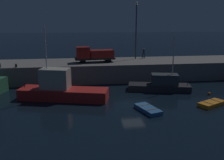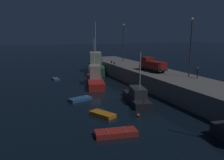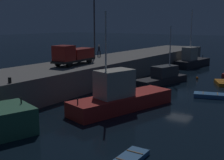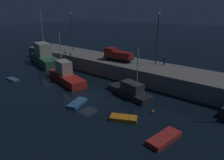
{
  "view_description": "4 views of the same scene",
  "coord_description": "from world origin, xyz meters",
  "px_view_note": "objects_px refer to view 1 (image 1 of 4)",
  "views": [
    {
      "loc": [
        -5.96,
        -26.24,
        9.2
      ],
      "look_at": [
        -1.73,
        5.37,
        1.4
      ],
      "focal_mm": 39.65,
      "sensor_mm": 36.0,
      "label": 1
    },
    {
      "loc": [
        33.68,
        -11.34,
        9.81
      ],
      "look_at": [
        -2.88,
        3.64,
        1.85
      ],
      "focal_mm": 38.27,
      "sensor_mm": 36.0,
      "label": 2
    },
    {
      "loc": [
        -29.61,
        -11.74,
        7.66
      ],
      "look_at": [
        -4.59,
        5.74,
        1.77
      ],
      "focal_mm": 47.55,
      "sensor_mm": 36.0,
      "label": 3
    },
    {
      "loc": [
        21.07,
        -19.73,
        12.6
      ],
      "look_at": [
        0.08,
        5.63,
        1.15
      ],
      "focal_mm": 32.93,
      "sensor_mm": 36.0,
      "label": 4
    }
  ],
  "objects_px": {
    "fishing_trawler_red": "(61,89)",
    "lamp_post_east": "(136,27)",
    "bollard_central": "(0,65)",
    "dinghy_red_small": "(148,109)",
    "mooring_buoy_near": "(209,93)",
    "rowboat_white_mid": "(212,104)",
    "bollard_east": "(16,66)",
    "utility_truck": "(94,54)",
    "fishing_boat_orange": "(161,84)",
    "dockworker": "(144,53)"
  },
  "relations": [
    {
      "from": "mooring_buoy_near",
      "to": "bollard_east",
      "type": "bearing_deg",
      "value": 163.42
    },
    {
      "from": "dinghy_red_small",
      "to": "lamp_post_east",
      "type": "bearing_deg",
      "value": 81.55
    },
    {
      "from": "dockworker",
      "to": "bollard_east",
      "type": "xyz_separation_m",
      "value": [
        -19.7,
        -5.73,
        -0.75
      ]
    },
    {
      "from": "lamp_post_east",
      "to": "bollard_east",
      "type": "height_order",
      "value": "lamp_post_east"
    },
    {
      "from": "lamp_post_east",
      "to": "bollard_central",
      "type": "bearing_deg",
      "value": -165.97
    },
    {
      "from": "lamp_post_east",
      "to": "dinghy_red_small",
      "type": "bearing_deg",
      "value": -98.45
    },
    {
      "from": "bollard_east",
      "to": "rowboat_white_mid",
      "type": "bearing_deg",
      "value": -25.92
    },
    {
      "from": "fishing_trawler_red",
      "to": "lamp_post_east",
      "type": "relative_size",
      "value": 1.16
    },
    {
      "from": "fishing_trawler_red",
      "to": "dinghy_red_small",
      "type": "relative_size",
      "value": 3.02
    },
    {
      "from": "fishing_trawler_red",
      "to": "lamp_post_east",
      "type": "bearing_deg",
      "value": 45.9
    },
    {
      "from": "dinghy_red_small",
      "to": "utility_truck",
      "type": "relative_size",
      "value": 0.57
    },
    {
      "from": "rowboat_white_mid",
      "to": "mooring_buoy_near",
      "type": "distance_m",
      "value": 4.21
    },
    {
      "from": "bollard_east",
      "to": "bollard_central",
      "type": "bearing_deg",
      "value": 173.29
    },
    {
      "from": "rowboat_white_mid",
      "to": "bollard_east",
      "type": "bearing_deg",
      "value": 154.08
    },
    {
      "from": "bollard_central",
      "to": "dinghy_red_small",
      "type": "bearing_deg",
      "value": -34.42
    },
    {
      "from": "fishing_boat_orange",
      "to": "dinghy_red_small",
      "type": "xyz_separation_m",
      "value": [
        -3.81,
        -7.29,
        -0.62
      ]
    },
    {
      "from": "rowboat_white_mid",
      "to": "fishing_trawler_red",
      "type": "bearing_deg",
      "value": 164.68
    },
    {
      "from": "lamp_post_east",
      "to": "dockworker",
      "type": "relative_size",
      "value": 5.36
    },
    {
      "from": "fishing_boat_orange",
      "to": "lamp_post_east",
      "type": "xyz_separation_m",
      "value": [
        -1.24,
        10.04,
        7.23
      ]
    },
    {
      "from": "rowboat_white_mid",
      "to": "utility_truck",
      "type": "xyz_separation_m",
      "value": [
        -12.03,
        14.11,
        3.75
      ]
    },
    {
      "from": "fishing_trawler_red",
      "to": "lamp_post_east",
      "type": "height_order",
      "value": "lamp_post_east"
    },
    {
      "from": "rowboat_white_mid",
      "to": "dockworker",
      "type": "height_order",
      "value": "dockworker"
    },
    {
      "from": "dinghy_red_small",
      "to": "mooring_buoy_near",
      "type": "xyz_separation_m",
      "value": [
        9.2,
        4.58,
        -0.03
      ]
    },
    {
      "from": "mooring_buoy_near",
      "to": "bollard_east",
      "type": "xyz_separation_m",
      "value": [
        -24.82,
        7.39,
        2.8
      ]
    },
    {
      "from": "fishing_boat_orange",
      "to": "rowboat_white_mid",
      "type": "bearing_deg",
      "value": -61.08
    },
    {
      "from": "fishing_boat_orange",
      "to": "bollard_east",
      "type": "relative_size",
      "value": 17.79
    },
    {
      "from": "fishing_boat_orange",
      "to": "lamp_post_east",
      "type": "height_order",
      "value": "lamp_post_east"
    },
    {
      "from": "fishing_trawler_red",
      "to": "lamp_post_east",
      "type": "distance_m",
      "value": 18.11
    },
    {
      "from": "fishing_boat_orange",
      "to": "dockworker",
      "type": "bearing_deg",
      "value": 88.52
    },
    {
      "from": "rowboat_white_mid",
      "to": "dockworker",
      "type": "xyz_separation_m",
      "value": [
        -3.33,
        16.93,
        3.51
      ]
    },
    {
      "from": "fishing_trawler_red",
      "to": "fishing_boat_orange",
      "type": "relative_size",
      "value": 1.28
    },
    {
      "from": "mooring_buoy_near",
      "to": "fishing_trawler_red",
      "type": "bearing_deg",
      "value": 177.76
    },
    {
      "from": "rowboat_white_mid",
      "to": "mooring_buoy_near",
      "type": "xyz_separation_m",
      "value": [
        1.79,
        3.81,
        -0.04
      ]
    },
    {
      "from": "fishing_trawler_red",
      "to": "fishing_boat_orange",
      "type": "xyz_separation_m",
      "value": [
        12.9,
        2.0,
        -0.36
      ]
    },
    {
      "from": "rowboat_white_mid",
      "to": "bollard_central",
      "type": "bearing_deg",
      "value": 155.6
    },
    {
      "from": "lamp_post_east",
      "to": "dockworker",
      "type": "distance_m",
      "value": 4.6
    },
    {
      "from": "mooring_buoy_near",
      "to": "utility_truck",
      "type": "distance_m",
      "value": 17.65
    },
    {
      "from": "utility_truck",
      "to": "bollard_central",
      "type": "height_order",
      "value": "utility_truck"
    },
    {
      "from": "mooring_buoy_near",
      "to": "bollard_central",
      "type": "bearing_deg",
      "value": 164.21
    },
    {
      "from": "rowboat_white_mid",
      "to": "lamp_post_east",
      "type": "bearing_deg",
      "value": 106.29
    },
    {
      "from": "fishing_trawler_red",
      "to": "bollard_central",
      "type": "height_order",
      "value": "fishing_trawler_red"
    },
    {
      "from": "lamp_post_east",
      "to": "bollard_central",
      "type": "height_order",
      "value": "lamp_post_east"
    },
    {
      "from": "dinghy_red_small",
      "to": "bollard_central",
      "type": "relative_size",
      "value": 6.49
    },
    {
      "from": "rowboat_white_mid",
      "to": "fishing_boat_orange",
      "type": "bearing_deg",
      "value": 118.92
    },
    {
      "from": "fishing_trawler_red",
      "to": "utility_truck",
      "type": "relative_size",
      "value": 1.71
    },
    {
      "from": "bollard_east",
      "to": "utility_truck",
      "type": "bearing_deg",
      "value": 14.87
    },
    {
      "from": "dinghy_red_small",
      "to": "rowboat_white_mid",
      "type": "bearing_deg",
      "value": 5.93
    },
    {
      "from": "mooring_buoy_near",
      "to": "lamp_post_east",
      "type": "bearing_deg",
      "value": 117.45
    },
    {
      "from": "dockworker",
      "to": "bollard_east",
      "type": "relative_size",
      "value": 3.66
    },
    {
      "from": "dinghy_red_small",
      "to": "mooring_buoy_near",
      "type": "distance_m",
      "value": 10.27
    }
  ]
}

